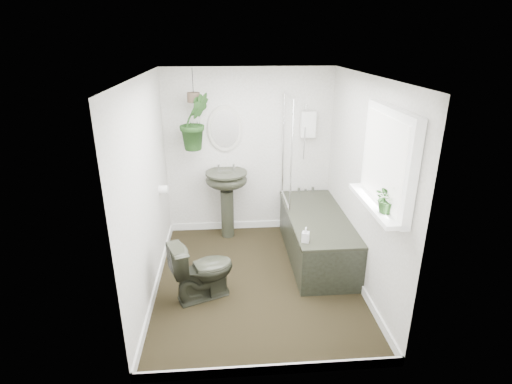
{
  "coord_description": "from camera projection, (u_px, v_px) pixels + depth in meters",
  "views": [
    {
      "loc": [
        -0.33,
        -3.95,
        2.65
      ],
      "look_at": [
        0.0,
        0.15,
        1.05
      ],
      "focal_mm": 28.0,
      "sensor_mm": 36.0,
      "label": 1
    }
  ],
  "objects": [
    {
      "name": "sill_plant",
      "position": [
        388.0,
        198.0,
        3.37
      ],
      "size": [
        0.27,
        0.25,
        0.26
      ],
      "primitive_type": "imported",
      "rotation": [
        0.0,
        0.0,
        0.23
      ],
      "color": "black",
      "rests_on": "window_sill"
    },
    {
      "name": "hanging_plant",
      "position": [
        195.0,
        122.0,
        5.06
      ],
      "size": [
        0.49,
        0.45,
        0.73
      ],
      "primitive_type": "imported",
      "rotation": [
        0.0,
        0.0,
        0.4
      ],
      "color": "black",
      "rests_on": "ceiling"
    },
    {
      "name": "bath_screen",
      "position": [
        287.0,
        151.0,
        5.14
      ],
      "size": [
        0.04,
        0.72,
        1.4
      ],
      "primitive_type": null,
      "color": "silver",
      "rests_on": "bathtub"
    },
    {
      "name": "wall_left",
      "position": [
        146.0,
        191.0,
        4.15
      ],
      "size": [
        0.02,
        2.8,
        2.3
      ],
      "primitive_type": "cube",
      "color": "white",
      "rests_on": "ground"
    },
    {
      "name": "toilet_roll_holder",
      "position": [
        163.0,
        190.0,
        4.89
      ],
      "size": [
        0.11,
        0.11,
        0.11
      ],
      "primitive_type": "cylinder",
      "rotation": [
        0.0,
        1.57,
        0.0
      ],
      "color": "white",
      "rests_on": "wall_left"
    },
    {
      "name": "wall_back",
      "position": [
        249.0,
        153.0,
        5.54
      ],
      "size": [
        2.3,
        0.02,
        2.3
      ],
      "primitive_type": "cube",
      "color": "white",
      "rests_on": "ground"
    },
    {
      "name": "skirting",
      "position": [
        257.0,
        277.0,
        4.63
      ],
      "size": [
        2.3,
        2.8,
        0.1
      ],
      "primitive_type": "cube",
      "color": "white",
      "rests_on": "floor"
    },
    {
      "name": "soap_bottle",
      "position": [
        306.0,
        235.0,
        4.29
      ],
      "size": [
        0.1,
        0.1,
        0.17
      ],
      "primitive_type": "imported",
      "rotation": [
        0.0,
        0.0,
        -0.35
      ],
      "color": "black",
      "rests_on": "bathtub"
    },
    {
      "name": "window_sill",
      "position": [
        375.0,
        204.0,
        3.63
      ],
      "size": [
        0.18,
        1.0,
        0.04
      ],
      "primitive_type": "cube",
      "color": "white",
      "rests_on": "wall_right"
    },
    {
      "name": "ceiling",
      "position": [
        257.0,
        75.0,
        3.81
      ],
      "size": [
        2.3,
        2.8,
        0.02
      ],
      "primitive_type": "cube",
      "color": "white",
      "rests_on": "ground"
    },
    {
      "name": "wall_right",
      "position": [
        364.0,
        185.0,
        4.32
      ],
      "size": [
        0.02,
        2.8,
        2.3
      ],
      "primitive_type": "cube",
      "color": "white",
      "rests_on": "ground"
    },
    {
      "name": "wall_front",
      "position": [
        273.0,
        256.0,
        2.93
      ],
      "size": [
        2.3,
        0.02,
        2.3
      ],
      "primitive_type": "cube",
      "color": "white",
      "rests_on": "ground"
    },
    {
      "name": "wall_sconce",
      "position": [
        195.0,
        137.0,
        5.35
      ],
      "size": [
        0.04,
        0.04,
        0.22
      ],
      "primitive_type": "cylinder",
      "color": "black",
      "rests_on": "wall_back"
    },
    {
      "name": "hanging_pot",
      "position": [
        194.0,
        97.0,
        4.95
      ],
      "size": [
        0.16,
        0.16,
        0.12
      ],
      "primitive_type": "cylinder",
      "color": "#4A3A2D",
      "rests_on": "ceiling"
    },
    {
      "name": "bathtub",
      "position": [
        316.0,
        236.0,
        5.07
      ],
      "size": [
        0.72,
        1.72,
        0.58
      ],
      "primitive_type": null,
      "color": "#282A1F",
      "rests_on": "floor"
    },
    {
      "name": "oval_mirror",
      "position": [
        225.0,
        129.0,
        5.36
      ],
      "size": [
        0.46,
        0.03,
        0.62
      ],
      "primitive_type": "ellipsoid",
      "color": "beige",
      "rests_on": "wall_back"
    },
    {
      "name": "shower_box",
      "position": [
        308.0,
        124.0,
        5.39
      ],
      "size": [
        0.2,
        0.1,
        0.35
      ],
      "primitive_type": "cube",
      "color": "white",
      "rests_on": "wall_back"
    },
    {
      "name": "window_blinds",
      "position": [
        383.0,
        160.0,
        3.48
      ],
      "size": [
        0.01,
        0.86,
        0.76
      ],
      "primitive_type": "cube",
      "color": "white",
      "rests_on": "wall_right"
    },
    {
      "name": "floor",
      "position": [
        257.0,
        281.0,
        4.66
      ],
      "size": [
        2.3,
        2.8,
        0.02
      ],
      "primitive_type": "cube",
      "color": "black",
      "rests_on": "ground"
    },
    {
      "name": "toilet",
      "position": [
        203.0,
        269.0,
        4.25
      ],
      "size": [
        0.76,
        0.6,
        0.68
      ],
      "primitive_type": "imported",
      "rotation": [
        0.0,
        0.0,
        1.95
      ],
      "color": "#282A1F",
      "rests_on": "floor"
    },
    {
      "name": "pedestal_sink",
      "position": [
        227.0,
        204.0,
        5.53
      ],
      "size": [
        0.59,
        0.51,
        0.96
      ],
      "primitive_type": null,
      "rotation": [
        0.0,
        0.0,
        -0.06
      ],
      "color": "#282A1F",
      "rests_on": "floor"
    },
    {
      "name": "window_recess",
      "position": [
        388.0,
        160.0,
        3.48
      ],
      "size": [
        0.08,
        1.0,
        0.9
      ],
      "primitive_type": "cube",
      "color": "white",
      "rests_on": "wall_right"
    }
  ]
}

